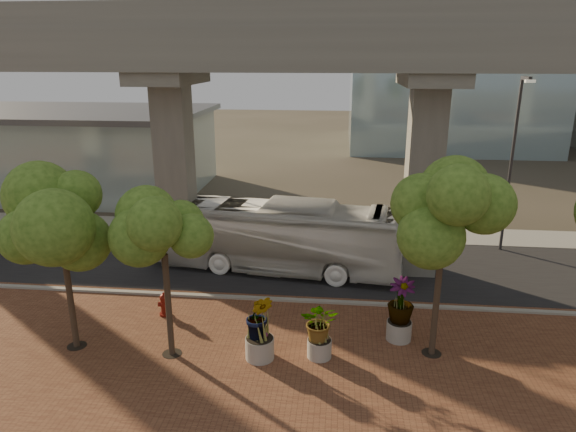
# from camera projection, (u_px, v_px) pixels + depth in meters

# --- Properties ---
(ground) EXTENTS (160.00, 160.00, 0.00)m
(ground) POSITION_uv_depth(u_px,v_px,m) (292.00, 283.00, 24.26)
(ground) COLOR #363227
(ground) RESTS_ON ground
(brick_plaza) EXTENTS (70.00, 13.00, 0.06)m
(brick_plaza) POSITION_uv_depth(u_px,v_px,m) (268.00, 385.00, 16.66)
(brick_plaza) COLOR brown
(brick_plaza) RESTS_ON ground
(asphalt_road) EXTENTS (90.00, 8.00, 0.04)m
(asphalt_road) POSITION_uv_depth(u_px,v_px,m) (296.00, 266.00, 26.15)
(asphalt_road) COLOR black
(asphalt_road) RESTS_ON ground
(curb_strip) EXTENTS (70.00, 0.25, 0.16)m
(curb_strip) POSITION_uv_depth(u_px,v_px,m) (288.00, 300.00, 22.34)
(curb_strip) COLOR gray
(curb_strip) RESTS_ON ground
(far_sidewalk) EXTENTS (90.00, 3.00, 0.06)m
(far_sidewalk) POSITION_uv_depth(u_px,v_px,m) (304.00, 231.00, 31.37)
(far_sidewalk) COLOR gray
(far_sidewalk) RESTS_ON ground
(transit_viaduct) EXTENTS (72.00, 5.60, 12.40)m
(transit_viaduct) POSITION_uv_depth(u_px,v_px,m) (297.00, 122.00, 23.98)
(transit_viaduct) COLOR gray
(transit_viaduct) RESTS_ON ground
(station_pavilion) EXTENTS (23.00, 13.00, 6.30)m
(station_pavilion) POSITION_uv_depth(u_px,v_px,m) (60.00, 149.00, 40.50)
(station_pavilion) COLOR #A2B6B9
(station_pavilion) RESTS_ON ground
(transit_bus) EXTENTS (12.80, 4.60, 3.49)m
(transit_bus) POSITION_uv_depth(u_px,v_px,m) (274.00, 236.00, 25.28)
(transit_bus) COLOR silver
(transit_bus) RESTS_ON ground
(fire_hydrant) EXTENTS (0.50, 0.45, 1.01)m
(fire_hydrant) POSITION_uv_depth(u_px,v_px,m) (165.00, 304.00, 20.98)
(fire_hydrant) COLOR #65120B
(fire_hydrant) RESTS_ON ground
(planter_front) EXTENTS (1.92, 1.92, 2.11)m
(planter_front) POSITION_uv_depth(u_px,v_px,m) (320.00, 324.00, 17.82)
(planter_front) COLOR gray
(planter_front) RESTS_ON ground
(planter_right) EXTENTS (2.30, 2.30, 2.45)m
(planter_right) POSITION_uv_depth(u_px,v_px,m) (401.00, 303.00, 18.89)
(planter_right) COLOR #A3A093
(planter_right) RESTS_ON ground
(planter_left) EXTENTS (2.25, 2.25, 2.47)m
(planter_left) POSITION_uv_depth(u_px,v_px,m) (259.00, 320.00, 17.68)
(planter_left) COLOR gray
(planter_left) RESTS_ON ground
(street_tree_far_west) EXTENTS (4.03, 4.03, 6.58)m
(street_tree_far_west) POSITION_uv_depth(u_px,v_px,m) (60.00, 224.00, 17.46)
(street_tree_far_west) COLOR brown
(street_tree_far_west) RESTS_ON ground
(street_tree_near_west) EXTENTS (3.35, 3.35, 6.33)m
(street_tree_near_west) POSITION_uv_depth(u_px,v_px,m) (162.00, 227.00, 16.95)
(street_tree_near_west) COLOR brown
(street_tree_near_west) RESTS_ON ground
(street_tree_near_east) EXTENTS (4.13, 4.13, 7.04)m
(street_tree_near_east) POSITION_uv_depth(u_px,v_px,m) (445.00, 217.00, 16.87)
(street_tree_near_east) COLOR brown
(street_tree_near_east) RESTS_ON ground
(streetlamp_west) EXTENTS (0.40, 1.17, 8.09)m
(streetlamp_west) POSITION_uv_depth(u_px,v_px,m) (169.00, 158.00, 29.04)
(streetlamp_west) COLOR #2E2E33
(streetlamp_west) RESTS_ON ground
(streetlamp_east) EXTENTS (0.46, 1.34, 9.26)m
(streetlamp_east) POSITION_uv_depth(u_px,v_px,m) (513.00, 154.00, 26.63)
(streetlamp_east) COLOR #313136
(streetlamp_east) RESTS_ON ground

